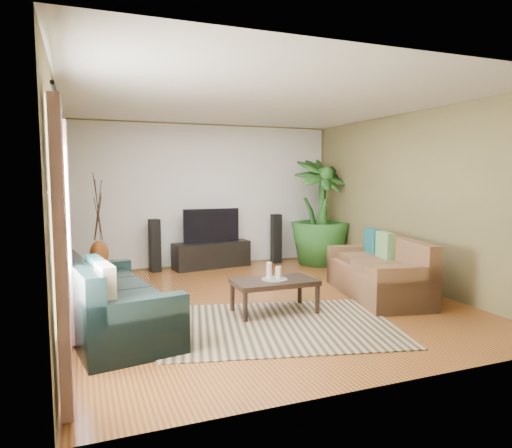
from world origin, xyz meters
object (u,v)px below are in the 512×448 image
tv_stand (212,255)px  vase (99,253)px  television (211,225)px  speaker_right (276,239)px  potted_plant (320,212)px  sofa_right (377,267)px  side_table (87,288)px  coffee_table (274,296)px  speaker_left (155,245)px  pedestal (100,272)px  sofa_left (112,293)px

tv_stand → vase: vase is taller
television → vase: bearing=-166.4°
speaker_right → potted_plant: size_ratio=0.47×
sofa_right → side_table: sofa_right is taller
coffee_table → speaker_left: speaker_left is taller
tv_stand → speaker_right: speaker_right is taller
television → sofa_right: bearing=-60.0°
potted_plant → side_table: 4.65m
potted_plant → pedestal: bearing=-179.4°
sofa_left → pedestal: 2.54m
potted_plant → side_table: bearing=-159.9°
potted_plant → sofa_right: bearing=-99.7°
pedestal → side_table: bearing=-98.3°
potted_plant → vase: 4.12m
speaker_left → tv_stand: bearing=-12.0°
tv_stand → speaker_right: (1.33, 0.00, 0.24)m
potted_plant → vase: size_ratio=4.93×
sofa_right → tv_stand: size_ratio=1.31×
sofa_right → vase: sofa_right is taller
sofa_right → potted_plant: (0.41, 2.41, 0.60)m
coffee_table → tv_stand: size_ratio=0.71×
speaker_right → side_table: bearing=-148.3°
sofa_left → tv_stand: (1.99, 3.02, -0.18)m
speaker_right → potted_plant: 1.01m
sofa_left → speaker_left: bearing=-26.7°
coffee_table → pedestal: bearing=127.7°
coffee_table → vase: size_ratio=2.50×
television → vase: television is taller
vase → tv_stand: bearing=13.6°
speaker_left → potted_plant: size_ratio=0.46×
coffee_table → television: television is taller
side_table → potted_plant: bearing=20.1°
potted_plant → pedestal: potted_plant is taller
tv_stand → television: 0.56m
sofa_left → sofa_right: 3.64m
coffee_table → vase: (-1.97, 2.59, 0.26)m
pedestal → side_table: size_ratio=0.61×
coffee_table → speaker_right: (1.38, 3.08, 0.27)m
speaker_right → potted_plant: potted_plant is taller
sofa_right → side_table: (-3.89, 0.84, -0.16)m
coffee_table → potted_plant: 3.47m
speaker_right → vase: (-3.35, -0.49, -0.01)m
sofa_right → sofa_left: bearing=-75.8°
tv_stand → vase: (-2.02, -0.49, 0.23)m
sofa_right → vase: (-3.67, 2.37, 0.05)m
coffee_table → pedestal: size_ratio=3.20×
pedestal → vase: size_ratio=0.78×
speaker_right → pedestal: (-3.35, -0.49, -0.32)m
speaker_left → speaker_right: speaker_right is taller
side_table → television: bearing=42.0°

